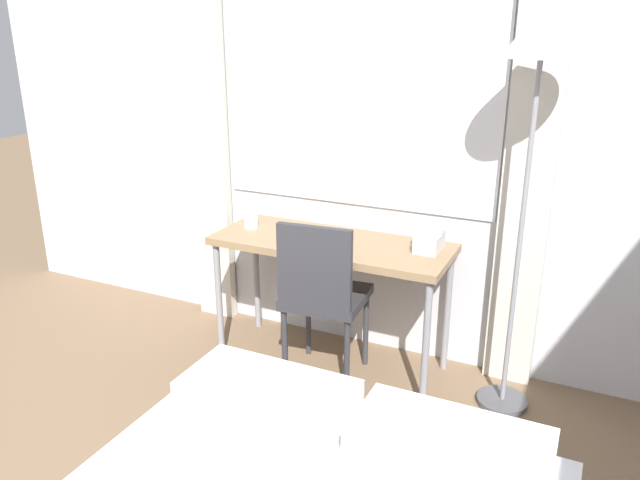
# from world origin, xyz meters

# --- Properties ---
(wall_back_with_window) EXTENTS (5.36, 0.13, 2.70)m
(wall_back_with_window) POSITION_xyz_m (-0.02, 3.33, 1.35)
(wall_back_with_window) COLOR silver
(wall_back_with_window) RESTS_ON ground_plane
(desk) EXTENTS (1.27, 0.49, 0.72)m
(desk) POSITION_xyz_m (-0.16, 3.01, 0.66)
(desk) COLOR #937551
(desk) RESTS_ON ground_plane
(desk_chair) EXTENTS (0.43, 0.43, 0.90)m
(desk_chair) POSITION_xyz_m (-0.12, 2.82, 0.52)
(desk_chair) COLOR #333338
(desk_chair) RESTS_ON ground_plane
(standing_lamp) EXTENTS (0.34, 0.34, 1.88)m
(standing_lamp) POSITION_xyz_m (0.79, 3.01, 1.63)
(standing_lamp) COLOR #4C4C51
(standing_lamp) RESTS_ON ground_plane
(telephone) EXTENTS (0.14, 0.19, 0.11)m
(telephone) POSITION_xyz_m (0.35, 3.10, 0.77)
(telephone) COLOR silver
(telephone) RESTS_ON desk
(book) EXTENTS (0.23, 0.21, 0.02)m
(book) POSITION_xyz_m (-0.33, 3.03, 0.74)
(book) COLOR #4C4238
(book) RESTS_ON desk
(mug) EXTENTS (0.08, 0.08, 0.10)m
(mug) POSITION_xyz_m (-0.66, 3.02, 0.77)
(mug) COLOR white
(mug) RESTS_ON desk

